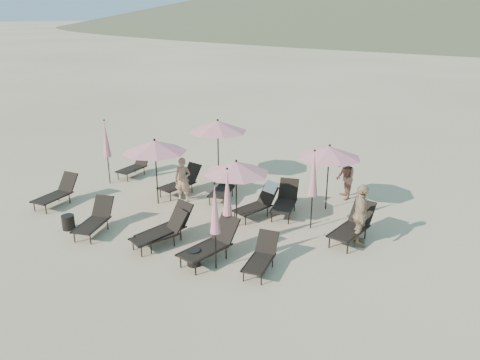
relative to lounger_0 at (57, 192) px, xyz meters
The scene contains 26 objects.
ground 5.95m from the lounger_0, ahead, with size 800.00×800.00×0.00m, color #D6BA8C.
lounger_0 is the anchor object (origin of this frame).
lounger_1 2.98m from the lounger_0, 16.23° to the right, with size 1.14×1.78×0.96m.
lounger_2 5.12m from the lounger_0, ahead, with size 0.97×1.87×1.03m.
lounger_3 5.21m from the lounger_0, ahead, with size 1.17×1.79×0.96m.
lounger_4 6.89m from the lounger_0, ahead, with size 1.01×1.94×1.06m.
lounger_5 8.32m from the lounger_0, ahead, with size 0.85×1.59×0.87m.
lounger_6 3.79m from the lounger_0, 89.04° to the left, with size 0.68×1.65×0.94m.
lounger_7 4.39m from the lounger_0, 46.96° to the left, with size 0.89×1.82×1.01m.
lounger_8 5.87m from the lounger_0, 37.91° to the left, with size 1.03×1.74×0.94m.
lounger_9 7.14m from the lounger_0, 24.48° to the left, with size 1.02×1.78×1.05m.
lounger_10 8.00m from the lounger_0, 26.54° to the left, with size 1.12×1.87×1.01m.
lounger_11 10.17m from the lounger_0, 16.27° to the left, with size 0.92×1.90×1.05m.
umbrella_open_0 3.89m from the lounger_0, 33.63° to the left, with size 2.22×2.22×2.39m.
umbrella_open_1 6.75m from the lounger_0, 16.26° to the left, with size 2.06×2.06×2.22m.
umbrella_open_2 6.40m from the lounger_0, 57.30° to the left, with size 2.35×2.35×2.53m.
umbrella_open_3 9.56m from the lounger_0, 29.68° to the left, with size 2.16×2.16×2.32m.
umbrella_closed_0 7.39m from the lounger_0, ahead, with size 0.28×0.28×2.43m.
umbrella_closed_1 8.99m from the lounger_0, 19.43° to the left, with size 0.30×0.30×2.58m.
umbrella_closed_2 2.87m from the lounger_0, 92.76° to the left, with size 0.30×0.30×2.60m.
umbrella_closed_3 7.02m from the lounger_0, ahead, with size 0.29×0.29×2.44m.
side_table_0 2.28m from the lounger_0, 30.12° to the right, with size 0.40×0.40×0.47m, color black.
side_table_1 6.71m from the lounger_0, ahead, with size 0.37×0.37×0.45m, color black.
beachgoer_a 4.43m from the lounger_0, 35.95° to the left, with size 0.59×0.39×1.63m, color tan.
beachgoer_b 10.27m from the lounger_0, 35.31° to the left, with size 0.78×0.61×1.60m, color #A36A54.
beachgoer_c 10.38m from the lounger_0, 14.96° to the left, with size 1.10×0.46×1.87m, color tan.
Camera 1 is at (7.71, -9.08, 6.38)m, focal length 35.00 mm.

